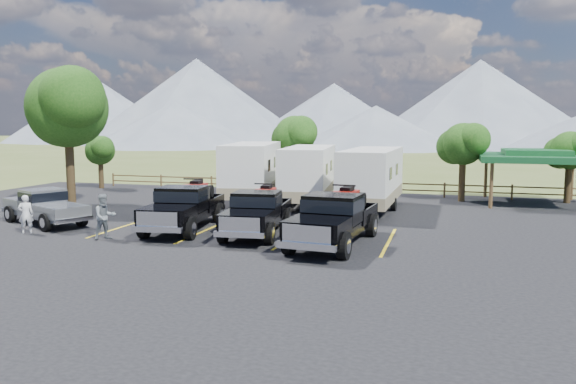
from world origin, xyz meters
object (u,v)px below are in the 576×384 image
(rig_center, at_px, (258,211))
(person_a, at_px, (26,214))
(tree_big_nw, at_px, (67,108))
(trailer_right, at_px, (372,179))
(person_b, at_px, (105,217))
(trailer_left, at_px, (252,171))
(rig_right, at_px, (335,217))
(pavilion, at_px, (535,157))
(pickup_silver, at_px, (45,206))
(trailer_center, at_px, (309,174))
(rig_left, at_px, (185,206))

(rig_center, bearing_deg, person_a, -170.14)
(rig_center, bearing_deg, tree_big_nw, 153.61)
(trailer_right, bearing_deg, person_b, -130.47)
(tree_big_nw, xyz_separation_m, rig_center, (13.01, -4.88, -4.57))
(trailer_left, distance_m, person_b, 12.46)
(rig_right, distance_m, trailer_right, 8.91)
(person_b, bearing_deg, trailer_right, -4.03)
(pavilion, height_order, trailer_right, trailer_right)
(tree_big_nw, height_order, pickup_silver, tree_big_nw)
(trailer_left, bearing_deg, person_a, -126.53)
(pickup_silver, relative_size, person_a, 3.45)
(trailer_center, xyz_separation_m, pickup_silver, (-10.19, -9.79, -0.88))
(trailer_left, xyz_separation_m, trailer_center, (3.58, -0.31, -0.08))
(trailer_center, relative_size, pickup_silver, 1.68)
(pavilion, bearing_deg, trailer_right, -149.43)
(tree_big_nw, height_order, rig_right, tree_big_nw)
(rig_center, height_order, pickup_silver, rig_center)
(tree_big_nw, xyz_separation_m, person_a, (3.45, -7.56, -4.73))
(pavilion, height_order, person_a, pavilion)
(tree_big_nw, relative_size, trailer_center, 0.81)
(trailer_center, xyz_separation_m, person_a, (-9.50, -11.82, -0.91))
(pickup_silver, relative_size, person_b, 3.08)
(rig_left, distance_m, person_b, 3.60)
(rig_left, distance_m, person_a, 6.68)
(trailer_left, distance_m, person_a, 13.54)
(trailer_left, distance_m, trailer_right, 7.64)
(pickup_silver, xyz_separation_m, person_a, (0.69, -2.03, -0.03))
(rig_right, relative_size, trailer_left, 0.67)
(tree_big_nw, distance_m, person_a, 9.56)
(trailer_left, bearing_deg, trailer_right, -23.86)
(tree_big_nw, distance_m, pavilion, 26.91)
(trailer_right, xyz_separation_m, person_a, (-13.35, -10.37, -0.91))
(trailer_center, bearing_deg, rig_left, -117.39)
(trailer_left, bearing_deg, pavilion, 1.36)
(rig_left, height_order, trailer_center, trailer_center)
(rig_right, relative_size, trailer_right, 0.71)
(rig_center, relative_size, rig_right, 0.93)
(person_a, bearing_deg, pickup_silver, -107.18)
(person_a, bearing_deg, rig_left, 168.60)
(trailer_right, height_order, person_a, trailer_right)
(trailer_left, relative_size, person_b, 5.43)
(person_b, bearing_deg, pickup_silver, 102.74)
(pavilion, relative_size, rig_right, 0.91)
(tree_big_nw, bearing_deg, rig_right, -20.14)
(trailer_left, bearing_deg, trailer_center, -15.44)
(rig_right, xyz_separation_m, trailer_left, (-7.19, 10.64, 0.76))
(rig_center, relative_size, person_b, 3.38)
(pickup_silver, bearing_deg, trailer_right, 145.66)
(rig_center, distance_m, pickup_silver, 10.27)
(trailer_center, distance_m, person_a, 15.20)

